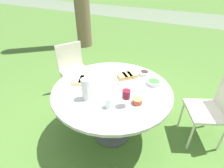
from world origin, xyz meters
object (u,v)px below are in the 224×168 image
object	(u,v)px
dining_table	(112,95)
chair_far_back	(214,107)
wine_glass	(126,95)
chair_near_left	(73,66)
water_pitcher	(86,89)

from	to	relation	value
dining_table	chair_far_back	distance (m)	1.22
wine_glass	dining_table	bearing A→B (deg)	142.65
chair_near_left	water_pitcher	xyz separation A→B (m)	(0.90, -0.84, 0.34)
chair_near_left	wine_glass	size ratio (longest dim) A/B	4.85
wine_glass	chair_near_left	bearing A→B (deg)	150.10
dining_table	water_pitcher	xyz separation A→B (m)	(-0.14, -0.29, 0.21)
chair_far_back	wine_glass	bearing A→B (deg)	-138.72
chair_near_left	water_pitcher	size ratio (longest dim) A/B	3.75
dining_table	wine_glass	world-z (taller)	wine_glass
chair_far_back	water_pitcher	world-z (taller)	water_pitcher
dining_table	chair_far_back	size ratio (longest dim) A/B	1.53
chair_near_left	wine_glass	distance (m)	1.55
chair_near_left	wine_glass	xyz separation A→B (m)	(1.31, -0.75, 0.35)
chair_near_left	wine_glass	bearing A→B (deg)	-29.90
chair_far_back	water_pitcher	bearing A→B (deg)	-146.57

